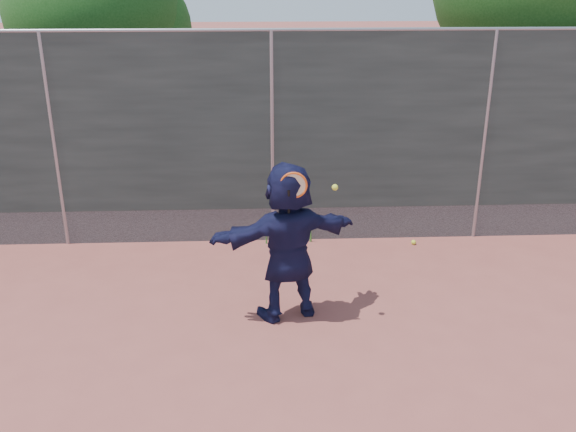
{
  "coord_description": "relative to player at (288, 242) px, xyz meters",
  "views": [
    {
      "loc": [
        -0.17,
        -5.19,
        3.84
      ],
      "look_at": [
        0.12,
        1.34,
        1.23
      ],
      "focal_mm": 40.0,
      "sensor_mm": 36.0,
      "label": 1
    }
  ],
  "objects": [
    {
      "name": "ground",
      "position": [
        -0.12,
        -1.34,
        -0.92
      ],
      "size": [
        80.0,
        80.0,
        0.0
      ],
      "primitive_type": "plane",
      "color": "#9E4C42",
      "rests_on": "ground"
    },
    {
      "name": "player",
      "position": [
        0.0,
        0.0,
        0.0
      ],
      "size": [
        1.8,
        1.03,
        1.85
      ],
      "primitive_type": "imported",
      "rotation": [
        0.0,
        0.0,
        3.45
      ],
      "color": "#16183E",
      "rests_on": "ground"
    },
    {
      "name": "ball_ground",
      "position": [
        1.91,
        1.89,
        -0.89
      ],
      "size": [
        0.07,
        0.07,
        0.07
      ],
      "primitive_type": "sphere",
      "color": "#DFEE34",
      "rests_on": "ground"
    },
    {
      "name": "fence",
      "position": [
        -0.12,
        2.16,
        0.66
      ],
      "size": [
        20.0,
        0.06,
        3.03
      ],
      "color": "#38423D",
      "rests_on": "ground"
    },
    {
      "name": "swing_action",
      "position": [
        0.09,
        -0.19,
        0.71
      ],
      "size": [
        0.63,
        0.18,
        0.51
      ],
      "color": "#EA5316",
      "rests_on": "ground"
    },
    {
      "name": "tree_left",
      "position": [
        -2.97,
        5.21,
        2.02
      ],
      "size": [
        3.15,
        3.0,
        4.53
      ],
      "color": "#382314",
      "rests_on": "ground"
    },
    {
      "name": "weed_clump",
      "position": [
        0.17,
        2.04,
        -0.79
      ],
      "size": [
        0.68,
        0.07,
        0.3
      ],
      "color": "#387226",
      "rests_on": "ground"
    }
  ]
}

